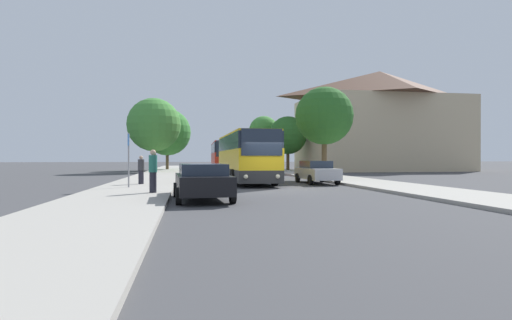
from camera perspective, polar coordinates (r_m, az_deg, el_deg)
ground_plane at (r=20.69m, az=2.28°, el=-4.29°), size 300.00×300.00×0.00m
sidewalk_left at (r=20.41m, az=-17.38°, el=-4.16°), size 4.00×120.00×0.15m
sidewalk_right at (r=23.17m, az=19.50°, el=-3.63°), size 4.00×120.00×0.15m
building_right_background at (r=55.36m, az=17.28°, el=5.36°), size 19.96×12.29×13.11m
bus_front at (r=26.89m, az=-1.57°, el=0.47°), size 2.92×11.53×3.25m
bus_middle at (r=41.47m, az=-4.48°, el=0.41°), size 3.02×11.39×3.24m
parked_car_left_curb at (r=15.71m, az=-7.68°, el=-2.98°), size 2.33×4.64×1.42m
parked_car_right_near at (r=26.10m, az=8.61°, el=-1.65°), size 1.93×4.69×1.47m
bus_stop_sign at (r=21.50m, az=-17.73°, el=0.85°), size 0.08×0.45×2.79m
pedestrian_waiting_near at (r=24.00m, az=-16.10°, el=-1.35°), size 0.36×0.36×1.64m
pedestrian_waiting_far at (r=17.86m, az=-14.51°, el=-1.49°), size 0.36×0.36×1.87m
tree_left_near at (r=47.12m, az=-14.37°, el=4.89°), size 6.08×6.08×8.34m
tree_left_far at (r=54.63m, az=-12.57°, el=3.89°), size 6.23×6.23×8.06m
tree_right_near at (r=55.22m, az=1.12°, el=4.15°), size 4.10×4.10×7.30m
tree_right_mid at (r=30.91m, az=9.73°, el=6.21°), size 4.40×4.40×6.91m
tree_right_far at (r=50.57m, az=4.58°, el=3.53°), size 4.79×4.79×6.77m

